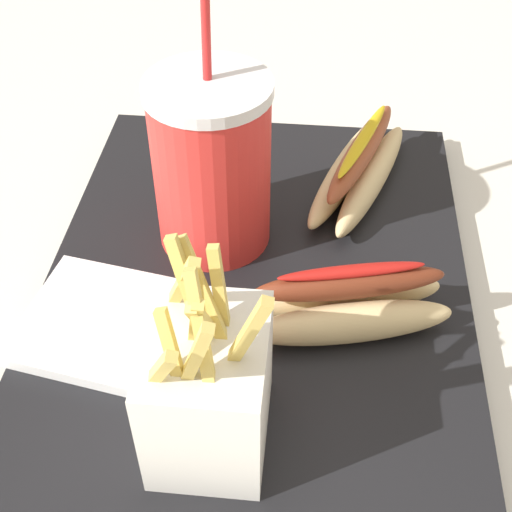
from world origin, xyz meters
TOP-DOWN VIEW (x-y plane):
  - ground_plane at (0.00, 0.00)m, footprint 2.40×2.40m
  - food_tray at (0.00, 0.00)m, footprint 0.49×0.36m
  - soda_cup at (0.06, 0.04)m, footprint 0.10×0.10m
  - fries_basket at (-0.15, 0.02)m, footprint 0.09×0.08m
  - hot_dog_1 at (-0.04, -0.08)m, footprint 0.09×0.17m
  - hot_dog_2 at (0.14, -0.09)m, footprint 0.19×0.11m
  - ketchup_cup_1 at (0.20, 0.08)m, footprint 0.04×0.04m
  - napkin_stack at (-0.06, 0.11)m, footprint 0.13×0.14m

SIDE VIEW (x-z plane):
  - ground_plane at x=0.00m, z-range -0.02..0.00m
  - food_tray at x=0.00m, z-range 0.00..0.02m
  - napkin_stack at x=-0.06m, z-range 0.02..0.03m
  - ketchup_cup_1 at x=0.20m, z-range 0.02..0.04m
  - hot_dog_2 at x=0.14m, z-range 0.01..0.07m
  - hot_dog_1 at x=-0.04m, z-range 0.01..0.08m
  - fries_basket at x=-0.15m, z-range -0.01..0.16m
  - soda_cup at x=0.06m, z-range -0.02..0.21m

